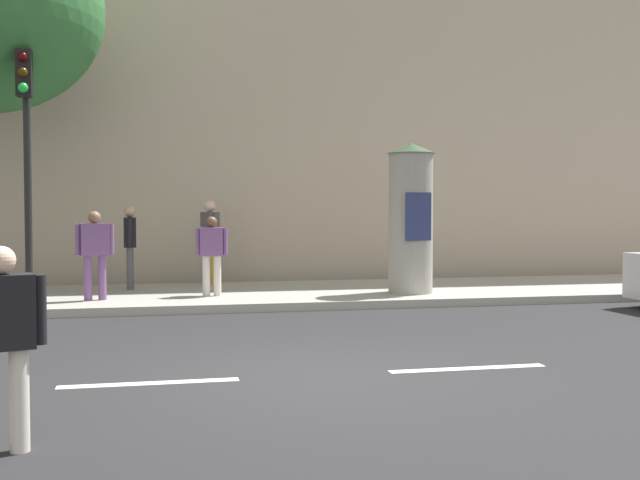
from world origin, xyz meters
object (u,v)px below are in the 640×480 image
object	(u,v)px
poster_column	(411,217)
pedestrian_in_dark_shirt	(210,234)
pedestrian_with_backpack	(130,241)
pedestrian_near_pole	(95,248)
traffic_light	(26,135)
pedestrian_tallest	(212,249)
pedestrian_in_light_jacket	(2,334)

from	to	relation	value
poster_column	pedestrian_in_dark_shirt	xyz separation A→B (m)	(-3.67, 2.44, -0.39)
pedestrian_with_backpack	pedestrian_near_pole	bearing A→B (deg)	-107.01
pedestrian_with_backpack	pedestrian_in_dark_shirt	world-z (taller)	pedestrian_in_dark_shirt
traffic_light	pedestrian_near_pole	distance (m)	2.29
pedestrian_tallest	pedestrian_in_dark_shirt	size ratio (longest dim) A/B	0.82
poster_column	pedestrian_tallest	size ratio (longest dim) A/B	1.95
pedestrian_in_light_jacket	pedestrian_tallest	xyz separation A→B (m)	(2.06, 8.44, 0.15)
pedestrian_tallest	pedestrian_near_pole	distance (m)	2.09
pedestrian_in_dark_shirt	pedestrian_near_pole	bearing A→B (deg)	-132.08
pedestrian_near_pole	pedestrian_in_light_jacket	bearing A→B (deg)	-89.91
pedestrian_in_light_jacket	pedestrian_tallest	bearing A→B (deg)	76.29
pedestrian_in_light_jacket	poster_column	bearing A→B (deg)	54.35
poster_column	pedestrian_in_dark_shirt	distance (m)	4.42
pedestrian_with_backpack	pedestrian_tallest	world-z (taller)	pedestrian_with_backpack
traffic_light	pedestrian_in_dark_shirt	world-z (taller)	traffic_light
pedestrian_in_light_jacket	traffic_light	bearing A→B (deg)	97.75
pedestrian_with_backpack	pedestrian_tallest	size ratio (longest dim) A/B	1.14
pedestrian_with_backpack	pedestrian_tallest	xyz separation A→B (m)	(1.53, -1.48, -0.11)
pedestrian_with_backpack	pedestrian_tallest	bearing A→B (deg)	-43.97
pedestrian_in_light_jacket	pedestrian_with_backpack	size ratio (longest dim) A/B	0.89
traffic_light	pedestrian_in_light_jacket	bearing A→B (deg)	-82.25
pedestrian_in_light_jacket	pedestrian_near_pole	world-z (taller)	pedestrian_near_pole
traffic_light	pedestrian_in_light_jacket	world-z (taller)	traffic_light
pedestrian_in_dark_shirt	poster_column	bearing A→B (deg)	-33.57
pedestrian_in_light_jacket	pedestrian_near_pole	bearing A→B (deg)	90.09
poster_column	pedestrian_near_pole	distance (m)	5.87
poster_column	pedestrian_in_light_jacket	bearing A→B (deg)	-125.65
pedestrian_tallest	traffic_light	bearing A→B (deg)	-159.06
pedestrian_tallest	pedestrian_in_light_jacket	bearing A→B (deg)	-103.71
pedestrian_in_light_jacket	pedestrian_near_pole	size ratio (longest dim) A/B	0.95
pedestrian_with_backpack	pedestrian_tallest	distance (m)	2.13
traffic_light	pedestrian_tallest	distance (m)	3.80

